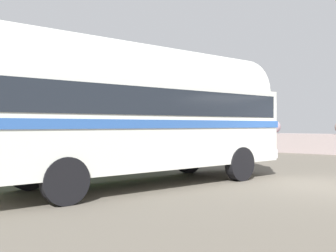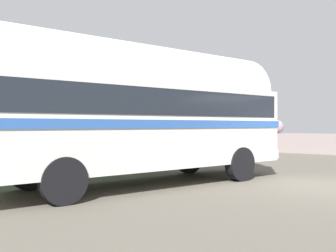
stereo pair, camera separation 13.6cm
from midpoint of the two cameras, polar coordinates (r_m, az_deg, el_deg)
name	(u,v)px [view 1 (the left image)]	position (r m, az deg, el deg)	size (l,w,h in m)	color
ground	(324,187)	(10.57, 22.35, -8.53)	(32.00, 26.00, 0.02)	#595348
vintage_coach	(142,108)	(9.89, -4.34, 2.74)	(4.54, 8.91, 3.70)	black
second_coach	(45,111)	(12.76, -18.58, 2.15)	(4.97, 8.90, 3.70)	black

